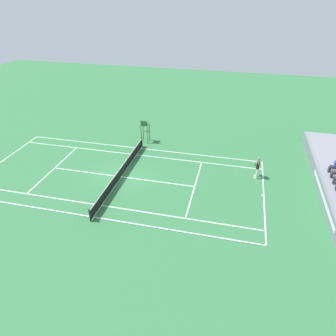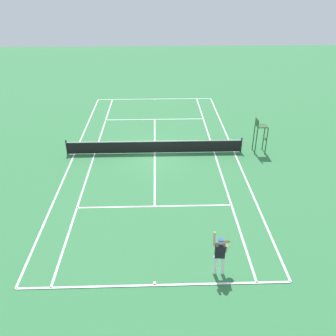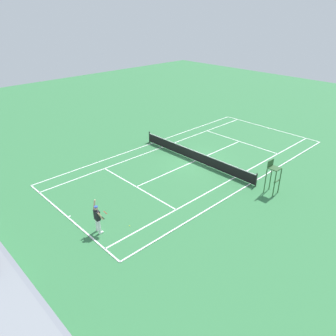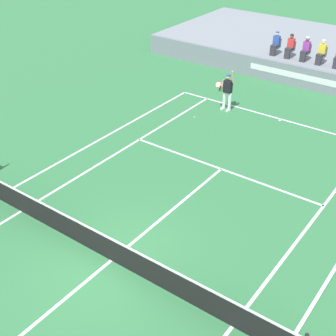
{
  "view_description": "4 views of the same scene",
  "coord_description": "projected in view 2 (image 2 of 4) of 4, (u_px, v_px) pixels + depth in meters",
  "views": [
    {
      "loc": [
        20.73,
        9.11,
        14.25
      ],
      "look_at": [
        -0.79,
        3.96,
        1.0
      ],
      "focal_mm": 32.79,
      "sensor_mm": 36.0,
      "label": 1
    },
    {
      "loc": [
        -0.2,
        22.29,
        11.05
      ],
      "look_at": [
        -0.79,
        3.96,
        1.0
      ],
      "focal_mm": 38.66,
      "sensor_mm": 36.0,
      "label": 2
    },
    {
      "loc": [
        -16.52,
        18.98,
        11.93
      ],
      "look_at": [
        -0.79,
        3.96,
        1.0
      ],
      "focal_mm": 34.88,
      "sensor_mm": 36.0,
      "label": 3
    },
    {
      "loc": [
        7.57,
        -7.48,
        9.75
      ],
      "look_at": [
        -0.79,
        3.96,
        1.0
      ],
      "focal_mm": 50.65,
      "sensor_mm": 36.0,
      "label": 4
    }
  ],
  "objects": [
    {
      "name": "ground_plane",
      "position": [
        155.0,
        153.0,
        24.84
      ],
      "size": [
        80.0,
        80.0,
        0.0
      ],
      "primitive_type": "plane",
      "color": "#337542"
    },
    {
      "name": "tennis_ball",
      "position": [
        229.0,
        246.0,
        16.47
      ],
      "size": [
        0.07,
        0.07,
        0.07
      ],
      "primitive_type": "sphere",
      "color": "#D1E533",
      "rests_on": "ground"
    },
    {
      "name": "net",
      "position": [
        155.0,
        146.0,
        24.59
      ],
      "size": [
        11.98,
        0.1,
        1.07
      ],
      "color": "black",
      "rests_on": "ground"
    },
    {
      "name": "court",
      "position": [
        155.0,
        153.0,
        24.84
      ],
      "size": [
        11.08,
        23.88,
        0.03
      ],
      "color": "#337542",
      "rests_on": "ground"
    },
    {
      "name": "umpire_chair",
      "position": [
        260.0,
        131.0,
        24.3
      ],
      "size": [
        0.77,
        0.77,
        2.44
      ],
      "color": "#2D562D",
      "rests_on": "ground"
    },
    {
      "name": "tennis_player",
      "position": [
        220.0,
        255.0,
        14.54
      ],
      "size": [
        0.79,
        0.62,
        2.08
      ],
      "color": "white",
      "rests_on": "ground"
    }
  ]
}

